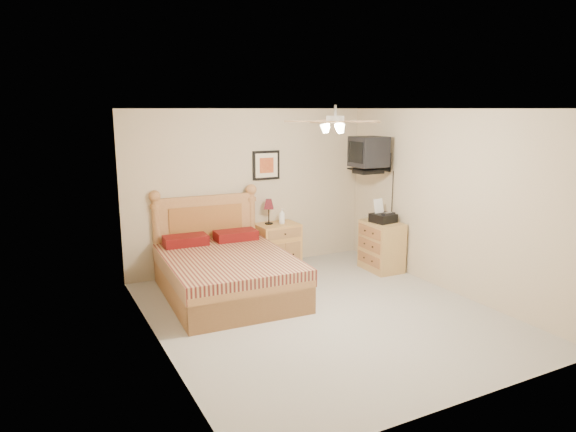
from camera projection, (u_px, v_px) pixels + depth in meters
name	position (u px, v px, depth m)	size (l,w,h in m)	color
floor	(323.00, 313.00, 6.38)	(4.50, 4.50, 0.00)	#A19B91
ceiling	(326.00, 109.00, 5.87)	(4.00, 4.50, 0.04)	white
wall_back	(250.00, 189.00, 8.08)	(4.00, 0.04, 2.50)	#C6B291
wall_front	(468.00, 265.00, 4.17)	(4.00, 0.04, 2.50)	#C6B291
wall_left	(157.00, 234.00, 5.23)	(0.04, 4.50, 2.50)	#C6B291
wall_right	(449.00, 202.00, 7.02)	(0.04, 4.50, 2.50)	#C6B291
bed	(227.00, 248.00, 6.84)	(1.60, 2.10, 1.36)	#AB6C3F
nightstand	(277.00, 245.00, 8.21)	(0.65, 0.49, 0.71)	#B8873B
table_lamp	(269.00, 212.00, 8.09)	(0.22, 0.22, 0.40)	#501017
lotion_bottle	(282.00, 216.00, 8.12)	(0.09, 0.10, 0.25)	white
framed_picture	(266.00, 165.00, 8.11)	(0.46, 0.04, 0.46)	black
dresser	(381.00, 246.00, 8.04)	(0.46, 0.66, 0.78)	#AC814B
fax_machine	(383.00, 211.00, 7.90)	(0.33, 0.35, 0.35)	black
magazine_lower	(372.00, 218.00, 8.15)	(0.20, 0.27, 0.03)	#B7AA8F
magazine_upper	(372.00, 217.00, 8.17)	(0.18, 0.25, 0.02)	gray
wall_tv	(377.00, 154.00, 7.96)	(0.56, 0.46, 0.58)	black
ceiling_fan	(335.00, 121.00, 5.72)	(1.14, 1.14, 0.28)	white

